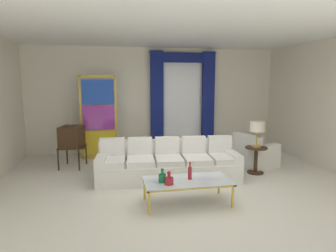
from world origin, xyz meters
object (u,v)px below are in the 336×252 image
at_px(couch_white_long, 168,164).
at_px(bottle_blue_decanter, 162,177).
at_px(round_side_table, 256,158).
at_px(vintage_tv, 72,137).
at_px(bottle_amber_squat, 169,180).
at_px(stained_glass_divider, 99,119).
at_px(coffee_table, 187,182).
at_px(armchair_white, 254,155).
at_px(peacock_figurine, 116,152).
at_px(table_lamp_brass, 257,128).
at_px(bottle_crystal_tall, 190,172).

bearing_deg(couch_white_long, bottle_blue_decanter, -104.71).
relative_size(couch_white_long, round_side_table, 5.00).
xyz_separation_m(couch_white_long, vintage_tv, (-2.08, 1.23, 0.42)).
bearing_deg(bottle_amber_squat, stained_glass_divider, 109.40).
relative_size(coffee_table, armchair_white, 1.40).
bearing_deg(round_side_table, vintage_tv, 162.85).
xyz_separation_m(couch_white_long, armchair_white, (2.21, 0.48, -0.02)).
bearing_deg(peacock_figurine, table_lamp_brass, -28.59).
bearing_deg(couch_white_long, stained_glass_divider, 127.24).
bearing_deg(round_side_table, bottle_blue_decanter, -150.29).
relative_size(coffee_table, stained_glass_divider, 0.65).
relative_size(armchair_white, round_side_table, 1.73).
relative_size(couch_white_long, armchair_white, 2.90).
relative_size(armchair_white, stained_glass_divider, 0.47).
relative_size(couch_white_long, table_lamp_brass, 5.22).
bearing_deg(vintage_tv, bottle_crystal_tall, -49.09).
bearing_deg(coffee_table, couch_white_long, 92.83).
bearing_deg(bottle_crystal_tall, bottle_blue_decanter, -173.34).
distance_m(round_side_table, table_lamp_brass, 0.67).
relative_size(couch_white_long, bottle_crystal_tall, 9.85).
relative_size(bottle_blue_decanter, bottle_amber_squat, 1.07).
relative_size(coffee_table, bottle_amber_squat, 6.56).
distance_m(vintage_tv, peacock_figurine, 1.21).
height_order(bottle_blue_decanter, bottle_amber_squat, bottle_blue_decanter).
relative_size(coffee_table, round_side_table, 2.41).
xyz_separation_m(bottle_crystal_tall, peacock_figurine, (-1.18, 2.95, -0.31)).
height_order(coffee_table, vintage_tv, vintage_tv).
height_order(bottle_crystal_tall, stained_glass_divider, stained_glass_divider).
distance_m(couch_white_long, coffee_table, 1.34).
bearing_deg(bottle_crystal_tall, table_lamp_brass, 34.46).
bearing_deg(bottle_blue_decanter, bottle_crystal_tall, 6.66).
relative_size(vintage_tv, table_lamp_brass, 2.36).
relative_size(bottle_crystal_tall, peacock_figurine, 0.50).
relative_size(bottle_blue_decanter, vintage_tv, 0.17).
bearing_deg(bottle_blue_decanter, coffee_table, 3.79).
bearing_deg(bottle_blue_decanter, peacock_figurine, 103.21).
xyz_separation_m(coffee_table, round_side_table, (1.92, 1.31, -0.02)).
height_order(bottle_crystal_tall, vintage_tv, vintage_tv).
relative_size(vintage_tv, round_side_table, 2.26).
height_order(coffee_table, armchair_white, armchair_white).
height_order(bottle_crystal_tall, round_side_table, bottle_crystal_tall).
bearing_deg(vintage_tv, couch_white_long, -30.64).
bearing_deg(stained_glass_divider, table_lamp_brass, -29.57).
height_order(bottle_crystal_tall, bottle_amber_squat, bottle_crystal_tall).
distance_m(bottle_blue_decanter, table_lamp_brass, 2.76).
height_order(bottle_blue_decanter, vintage_tv, vintage_tv).
distance_m(bottle_blue_decanter, vintage_tv, 3.13).
distance_m(bottle_amber_squat, stained_glass_divider, 3.68).
distance_m(bottle_amber_squat, table_lamp_brass, 2.75).
height_order(stained_glass_divider, round_side_table, stained_glass_divider).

